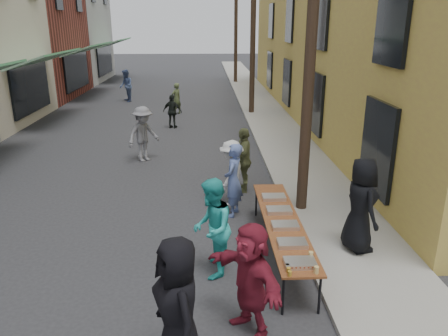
{
  "coord_description": "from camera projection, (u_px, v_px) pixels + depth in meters",
  "views": [
    {
      "loc": [
        1.98,
        -6.79,
        4.42
      ],
      "look_at": [
        2.38,
        2.53,
        1.3
      ],
      "focal_mm": 35.0,
      "sensor_mm": 36.0,
      "label": 1
    }
  ],
  "objects": [
    {
      "name": "ground",
      "position": [
        97.0,
        284.0,
        7.75
      ],
      "size": [
        120.0,
        120.0,
        0.0
      ],
      "primitive_type": "plane",
      "color": "#28282B",
      "rests_on": "ground"
    },
    {
      "name": "sidewalk",
      "position": [
        265.0,
        113.0,
        22.15
      ],
      "size": [
        2.2,
        60.0,
        0.1
      ],
      "primitive_type": "cube",
      "color": "gray",
      "rests_on": "ground"
    },
    {
      "name": "building_ochre",
      "position": [
        404.0,
        9.0,
        19.88
      ],
      "size": [
        10.0,
        28.0,
        10.0
      ],
      "primitive_type": "cube",
      "color": "gold",
      "rests_on": "ground"
    },
    {
      "name": "utility_pole_near",
      "position": [
        313.0,
        18.0,
        9.34
      ],
      "size": [
        0.26,
        0.26,
        9.0
      ],
      "primitive_type": "cylinder",
      "color": "#2D2116",
      "rests_on": "ground"
    },
    {
      "name": "utility_pole_mid",
      "position": [
        253.0,
        21.0,
        20.71
      ],
      "size": [
        0.26,
        0.26,
        9.0
      ],
      "primitive_type": "cylinder",
      "color": "#2D2116",
      "rests_on": "ground"
    },
    {
      "name": "utility_pole_far",
      "position": [
        236.0,
        21.0,
        32.08
      ],
      "size": [
        0.26,
        0.26,
        9.0
      ],
      "primitive_type": "cylinder",
      "color": "#2D2116",
      "rests_on": "ground"
    },
    {
      "name": "serving_table",
      "position": [
        282.0,
        222.0,
        8.52
      ],
      "size": [
        0.7,
        4.0,
        0.75
      ],
      "color": "maroon",
      "rests_on": "ground"
    },
    {
      "name": "catering_tray_sausage",
      "position": [
        300.0,
        263.0,
        6.93
      ],
      "size": [
        0.5,
        0.33,
        0.08
      ],
      "primitive_type": "cube",
      "color": "maroon",
      "rests_on": "serving_table"
    },
    {
      "name": "catering_tray_foil_b",
      "position": [
        292.0,
        243.0,
        7.55
      ],
      "size": [
        0.5,
        0.33,
        0.08
      ],
      "primitive_type": "cube",
      "color": "#B2B2B7",
      "rests_on": "serving_table"
    },
    {
      "name": "catering_tray_buns",
      "position": [
        285.0,
        225.0,
        8.21
      ],
      "size": [
        0.5,
        0.33,
        0.08
      ],
      "primitive_type": "cube",
      "color": "tan",
      "rests_on": "serving_table"
    },
    {
      "name": "catering_tray_foil_d",
      "position": [
        279.0,
        210.0,
        8.87
      ],
      "size": [
        0.5,
        0.33,
        0.08
      ],
      "primitive_type": "cube",
      "color": "#B2B2B7",
      "rests_on": "serving_table"
    },
    {
      "name": "catering_tray_buns_end",
      "position": [
        274.0,
        197.0,
        9.54
      ],
      "size": [
        0.5,
        0.33,
        0.08
      ],
      "primitive_type": "cube",
      "color": "tan",
      "rests_on": "serving_table"
    },
    {
      "name": "condiment_jar_a",
      "position": [
        290.0,
        274.0,
        6.64
      ],
      "size": [
        0.07,
        0.07,
        0.08
      ],
      "primitive_type": "cylinder",
      "color": "#A57F26",
      "rests_on": "serving_table"
    },
    {
      "name": "condiment_jar_b",
      "position": [
        289.0,
        270.0,
        6.73
      ],
      "size": [
        0.07,
        0.07,
        0.08
      ],
      "primitive_type": "cylinder",
      "color": "#A57F26",
      "rests_on": "serving_table"
    },
    {
      "name": "condiment_jar_c",
      "position": [
        287.0,
        267.0,
        6.83
      ],
      "size": [
        0.07,
        0.07,
        0.08
      ],
      "primitive_type": "cylinder",
      "color": "#A57F26",
      "rests_on": "serving_table"
    },
    {
      "name": "cup_stack",
      "position": [
        316.0,
        270.0,
        6.7
      ],
      "size": [
        0.08,
        0.08,
        0.12
      ],
      "primitive_type": "cylinder",
      "color": "tan",
      "rests_on": "serving_table"
    },
    {
      "name": "guest_front_a",
      "position": [
        178.0,
        310.0,
        5.49
      ],
      "size": [
        0.94,
        1.13,
        1.97
      ],
      "primitive_type": "imported",
      "rotation": [
        0.0,
        0.0,
        -1.19
      ],
      "color": "black",
      "rests_on": "ground"
    },
    {
      "name": "guest_front_b",
      "position": [
        233.0,
        180.0,
        10.27
      ],
      "size": [
        0.61,
        0.75,
        1.77
      ],
      "primitive_type": "imported",
      "rotation": [
        0.0,
        0.0,
        -1.89
      ],
      "color": "#5569A5",
      "rests_on": "ground"
    },
    {
      "name": "guest_front_c",
      "position": [
        212.0,
        228.0,
        7.8
      ],
      "size": [
        0.78,
        0.95,
        1.84
      ],
      "primitive_type": "imported",
      "rotation": [
        0.0,
        0.0,
        -1.66
      ],
      "color": "#2BB4AE",
      "rests_on": "ground"
    },
    {
      "name": "guest_front_d",
      "position": [
        231.0,
        173.0,
        10.92
      ],
      "size": [
        0.97,
        1.23,
        1.67
      ],
      "primitive_type": "imported",
      "rotation": [
        0.0,
        0.0,
        -1.94
      ],
      "color": "silver",
      "rests_on": "ground"
    },
    {
      "name": "guest_front_e",
      "position": [
        244.0,
        160.0,
        11.79
      ],
      "size": [
        0.52,
        1.08,
        1.78
      ],
      "primitive_type": "imported",
      "rotation": [
        0.0,
        0.0,
        -1.66
      ],
      "color": "#5B6138",
      "rests_on": "ground"
    },
    {
      "name": "guest_queue_back",
      "position": [
        250.0,
        279.0,
        6.34
      ],
      "size": [
        1.3,
        1.66,
        1.76
      ],
      "primitive_type": "imported",
      "rotation": [
        0.0,
        0.0,
        -1.02
      ],
      "color": "maroon",
      "rests_on": "ground"
    },
    {
      "name": "server",
      "position": [
        361.0,
        205.0,
        8.48
      ],
      "size": [
        0.75,
        1.02,
        1.9
      ],
      "primitive_type": "imported",
      "rotation": [
        0.0,
        0.0,
        1.74
      ],
      "color": "black",
      "rests_on": "sidewalk"
    },
    {
      "name": "passerby_left",
      "position": [
        143.0,
        134.0,
        14.39
      ],
      "size": [
        1.32,
        1.32,
        1.84
      ],
      "primitive_type": "imported",
      "rotation": [
        0.0,
        0.0,
        0.78
      ],
      "color": "slate",
      "rests_on": "ground"
    },
    {
      "name": "passerby_mid",
      "position": [
        172.0,
        112.0,
        18.98
      ],
      "size": [
        0.93,
        0.6,
        1.47
      ],
      "primitive_type": "imported",
      "rotation": [
        0.0,
        0.0,
        2.83
      ],
      "color": "black",
      "rests_on": "ground"
    },
    {
      "name": "passerby_right",
      "position": [
        176.0,
        99.0,
        21.9
      ],
      "size": [
        0.66,
        0.67,
        1.56
      ],
      "primitive_type": "imported",
      "rotation": [
        0.0,
        0.0,
        3.95
      ],
      "color": "#4D5B35",
      "rests_on": "ground"
    },
    {
      "name": "passerby_far",
      "position": [
        126.0,
        86.0,
        25.32
      ],
      "size": [
        0.97,
        1.08,
        1.84
      ],
      "primitive_type": "imported",
      "rotation": [
        0.0,
        0.0,
        5.07
      ],
      "color": "#485B8B",
      "rests_on": "ground"
    }
  ]
}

